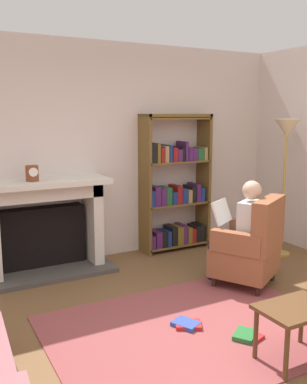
# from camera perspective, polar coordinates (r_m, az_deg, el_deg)

# --- Properties ---
(ground) EXTENTS (14.00, 14.00, 0.00)m
(ground) POSITION_cam_1_polar(r_m,az_deg,el_deg) (3.63, 8.08, -19.83)
(ground) COLOR brown
(back_wall) EXTENTS (5.60, 0.10, 2.70)m
(back_wall) POSITION_cam_1_polar(r_m,az_deg,el_deg) (5.42, -7.74, 5.29)
(back_wall) COLOR silver
(back_wall) RESTS_ON ground
(area_rug) EXTENTS (2.40, 1.80, 0.01)m
(area_rug) POSITION_cam_1_polar(r_m,az_deg,el_deg) (3.84, 5.31, -17.86)
(area_rug) COLOR #914444
(area_rug) RESTS_ON ground
(fireplace) EXTENTS (1.48, 0.64, 1.10)m
(fireplace) POSITION_cam_1_polar(r_m,az_deg,el_deg) (5.10, -14.37, -4.05)
(fireplace) COLOR #4C4742
(fireplace) RESTS_ON ground
(mantel_clock) EXTENTS (0.14, 0.14, 0.17)m
(mantel_clock) POSITION_cam_1_polar(r_m,az_deg,el_deg) (4.86, -15.91, 2.42)
(mantel_clock) COLOR brown
(mantel_clock) RESTS_ON fireplace
(bookshelf) EXTENTS (0.96, 0.32, 1.82)m
(bookshelf) POSITION_cam_1_polar(r_m,az_deg,el_deg) (5.74, 2.89, 0.61)
(bookshelf) COLOR brown
(bookshelf) RESTS_ON ground
(armchair_reading) EXTENTS (0.86, 0.86, 0.97)m
(armchair_reading) POSITION_cam_1_polar(r_m,az_deg,el_deg) (4.70, 12.91, -7.19)
(armchair_reading) COLOR #331E14
(armchair_reading) RESTS_ON ground
(seated_reader) EXTENTS (0.54, 0.59, 1.14)m
(seated_reader) POSITION_cam_1_polar(r_m,az_deg,el_deg) (4.68, 11.64, -4.70)
(seated_reader) COLOR silver
(seated_reader) RESTS_ON ground
(side_table) EXTENTS (0.56, 0.39, 0.43)m
(side_table) POSITION_cam_1_polar(r_m,az_deg,el_deg) (3.42, 18.49, -15.33)
(side_table) COLOR brown
(side_table) RESTS_ON ground
(scattered_books) EXTENTS (0.58, 0.65, 0.04)m
(scattered_books) POSITION_cam_1_polar(r_m,az_deg,el_deg) (3.82, 7.78, -17.65)
(scattered_books) COLOR #267233
(scattered_books) RESTS_ON area_rug
(floor_lamp) EXTENTS (0.32, 0.32, 1.76)m
(floor_lamp) POSITION_cam_1_polar(r_m,az_deg,el_deg) (5.64, 17.33, 6.59)
(floor_lamp) COLOR #B7933F
(floor_lamp) RESTS_ON ground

